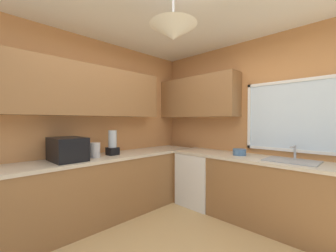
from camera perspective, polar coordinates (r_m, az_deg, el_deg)
room_shell at (r=2.89m, az=-2.40°, el=10.43°), size 3.52×3.67×2.68m
counter_run_left at (r=3.21m, az=-17.72°, el=-15.65°), size 0.65×3.28×0.88m
counter_run_back at (r=3.23m, az=23.23°, el=-15.58°), size 2.61×0.65×0.88m
dishwasher at (r=3.65m, az=8.73°, el=-13.90°), size 0.60×0.60×0.84m
microwave at (r=2.92m, az=-25.57°, el=-5.66°), size 0.48×0.36×0.29m
kettle at (r=3.04m, az=-19.18°, el=-6.18°), size 0.14×0.14×0.20m
sink_assembly at (r=3.02m, az=30.45°, el=-8.05°), size 0.58×0.40×0.19m
bowl at (r=3.23m, az=18.78°, el=-6.71°), size 0.18×0.18×0.09m
blender_appliance at (r=3.18m, az=-14.79°, el=-4.70°), size 0.15×0.15×0.36m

